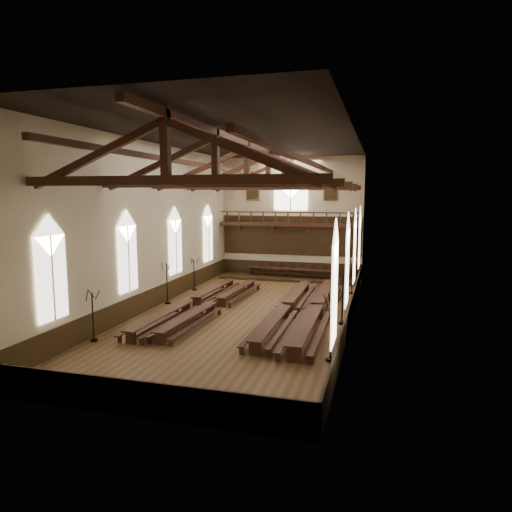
{
  "coord_description": "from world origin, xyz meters",
  "views": [
    {
      "loc": [
        7.42,
        -24.93,
        6.9
      ],
      "look_at": [
        0.13,
        1.5,
        3.19
      ],
      "focal_mm": 32.0,
      "sensor_mm": 36.0,
      "label": 1
    }
  ],
  "objects_px": {
    "refectory_row_d": "(316,308)",
    "candelabrum_left_far": "(194,280)",
    "refectory_row_c": "(286,307)",
    "candelabrum_right_far": "(352,283)",
    "refectory_row_a": "(192,302)",
    "refectory_row_b": "(216,303)",
    "candelabrum_left_mid": "(167,291)",
    "dais": "(290,278)",
    "candelabrum_left_near": "(93,326)",
    "candelabrum_right_mid": "(342,308)",
    "candelabrum_right_near": "(331,341)",
    "high_table": "(290,270)"
  },
  "relations": [
    {
      "from": "refectory_row_b",
      "to": "candelabrum_left_near",
      "type": "height_order",
      "value": "candelabrum_left_near"
    },
    {
      "from": "candelabrum_left_far",
      "to": "candelabrum_left_mid",
      "type": "bearing_deg",
      "value": -90.0
    },
    {
      "from": "refectory_row_c",
      "to": "candelabrum_left_far",
      "type": "distance_m",
      "value": 9.41
    },
    {
      "from": "candelabrum_left_mid",
      "to": "candelabrum_right_far",
      "type": "relative_size",
      "value": 1.14
    },
    {
      "from": "refectory_row_c",
      "to": "candelabrum_right_far",
      "type": "height_order",
      "value": "candelabrum_right_far"
    },
    {
      "from": "refectory_row_a",
      "to": "dais",
      "type": "xyz_separation_m",
      "value": [
        3.76,
        11.54,
        -0.41
      ]
    },
    {
      "from": "candelabrum_left_far",
      "to": "refectory_row_d",
      "type": "bearing_deg",
      "value": -28.26
    },
    {
      "from": "candelabrum_left_mid",
      "to": "candelabrum_left_far",
      "type": "bearing_deg",
      "value": 90.0
    },
    {
      "from": "candelabrum_left_far",
      "to": "candelabrum_right_near",
      "type": "distance_m",
      "value": 16.11
    },
    {
      "from": "refectory_row_b",
      "to": "candelabrum_left_near",
      "type": "distance_m",
      "value": 7.76
    },
    {
      "from": "dais",
      "to": "candelabrum_left_far",
      "type": "height_order",
      "value": "candelabrum_left_far"
    },
    {
      "from": "dais",
      "to": "high_table",
      "type": "distance_m",
      "value": 0.68
    },
    {
      "from": "refectory_row_d",
      "to": "candelabrum_left_near",
      "type": "height_order",
      "value": "candelabrum_left_near"
    },
    {
      "from": "dais",
      "to": "candelabrum_left_mid",
      "type": "relative_size",
      "value": 4.25
    },
    {
      "from": "refectory_row_a",
      "to": "refectory_row_c",
      "type": "xyz_separation_m",
      "value": [
        5.76,
        0.2,
        0.02
      ]
    },
    {
      "from": "dais",
      "to": "high_table",
      "type": "bearing_deg",
      "value": 180.0
    },
    {
      "from": "refectory_row_a",
      "to": "candelabrum_right_mid",
      "type": "relative_size",
      "value": 4.91
    },
    {
      "from": "candelabrum_left_near",
      "to": "candelabrum_right_mid",
      "type": "xyz_separation_m",
      "value": [
        11.1,
        6.04,
        0.11
      ]
    },
    {
      "from": "refectory_row_c",
      "to": "candelabrum_left_mid",
      "type": "xyz_separation_m",
      "value": [
        -7.87,
        0.83,
        0.29
      ]
    },
    {
      "from": "candelabrum_left_near",
      "to": "refectory_row_a",
      "type": "bearing_deg",
      "value": 72.5
    },
    {
      "from": "dais",
      "to": "refectory_row_c",
      "type": "bearing_deg",
      "value": -79.99
    },
    {
      "from": "refectory_row_d",
      "to": "candelabrum_left_far",
      "type": "height_order",
      "value": "candelabrum_left_far"
    },
    {
      "from": "refectory_row_a",
      "to": "candelabrum_left_far",
      "type": "height_order",
      "value": "candelabrum_left_far"
    },
    {
      "from": "refectory_row_b",
      "to": "candelabrum_left_mid",
      "type": "height_order",
      "value": "candelabrum_left_mid"
    },
    {
      "from": "dais",
      "to": "candelabrum_left_mid",
      "type": "height_order",
      "value": "candelabrum_left_mid"
    },
    {
      "from": "refectory_row_d",
      "to": "refectory_row_b",
      "type": "bearing_deg",
      "value": -179.8
    },
    {
      "from": "candelabrum_right_near",
      "to": "candelabrum_right_mid",
      "type": "distance_m",
      "value": 5.67
    },
    {
      "from": "candelabrum_left_far",
      "to": "candelabrum_right_near",
      "type": "relative_size",
      "value": 0.83
    },
    {
      "from": "refectory_row_a",
      "to": "candelabrum_left_far",
      "type": "relative_size",
      "value": 5.85
    },
    {
      "from": "candelabrum_right_near",
      "to": "candelabrum_right_far",
      "type": "height_order",
      "value": "candelabrum_right_near"
    },
    {
      "from": "dais",
      "to": "refectory_row_b",
      "type": "bearing_deg",
      "value": -101.26
    },
    {
      "from": "dais",
      "to": "candelabrum_left_mid",
      "type": "xyz_separation_m",
      "value": [
        -5.87,
        -10.51,
        0.72
      ]
    },
    {
      "from": "refectory_row_b",
      "to": "candelabrum_left_near",
      "type": "xyz_separation_m",
      "value": [
        -3.61,
        -6.87,
        0.26
      ]
    },
    {
      "from": "candelabrum_right_mid",
      "to": "refectory_row_d",
      "type": "bearing_deg",
      "value": 150.36
    },
    {
      "from": "candelabrum_left_mid",
      "to": "candelabrum_right_near",
      "type": "distance_m",
      "value": 13.32
    },
    {
      "from": "refectory_row_a",
      "to": "refectory_row_b",
      "type": "height_order",
      "value": "refectory_row_a"
    },
    {
      "from": "candelabrum_right_far",
      "to": "dais",
      "type": "bearing_deg",
      "value": 140.63
    },
    {
      "from": "refectory_row_b",
      "to": "dais",
      "type": "relative_size",
      "value": 1.21
    },
    {
      "from": "dais",
      "to": "candelabrum_right_far",
      "type": "distance_m",
      "value": 6.79
    },
    {
      "from": "refectory_row_d",
      "to": "candelabrum_left_mid",
      "type": "relative_size",
      "value": 5.62
    },
    {
      "from": "candelabrum_left_far",
      "to": "refectory_row_a",
      "type": "bearing_deg",
      "value": -68.47
    },
    {
      "from": "candelabrum_right_far",
      "to": "high_table",
      "type": "bearing_deg",
      "value": 140.63
    },
    {
      "from": "refectory_row_b",
      "to": "refectory_row_d",
      "type": "height_order",
      "value": "refectory_row_d"
    },
    {
      "from": "refectory_row_c",
      "to": "dais",
      "type": "bearing_deg",
      "value": 100.01
    },
    {
      "from": "candelabrum_right_mid",
      "to": "refectory_row_c",
      "type": "bearing_deg",
      "value": 165.13
    },
    {
      "from": "dais",
      "to": "candelabrum_left_near",
      "type": "bearing_deg",
      "value": -107.85
    },
    {
      "from": "dais",
      "to": "candelabrum_left_mid",
      "type": "distance_m",
      "value": 12.06
    },
    {
      "from": "candelabrum_left_far",
      "to": "candelabrum_right_mid",
      "type": "xyz_separation_m",
      "value": [
        11.1,
        -6.01,
        0.14
      ]
    },
    {
      "from": "refectory_row_c",
      "to": "candelabrum_right_far",
      "type": "relative_size",
      "value": 6.0
    },
    {
      "from": "candelabrum_right_near",
      "to": "refectory_row_d",
      "type": "bearing_deg",
      "value": 102.9
    }
  ]
}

